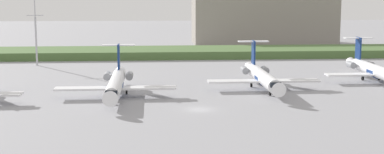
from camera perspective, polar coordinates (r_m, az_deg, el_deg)
ground_plane at (r=126.02m, az=-0.43°, el=-0.44°), size 500.00×500.00×0.00m
grass_berm at (r=173.56m, az=-1.45°, el=2.49°), size 320.00×20.00×2.35m
regional_jet_third at (r=109.07m, az=-7.66°, el=-0.61°), size 22.81×31.00×9.00m
regional_jet_fourth at (r=117.38m, az=7.08°, el=0.06°), size 22.81×31.00×9.00m
regional_jet_fifth at (r=131.90m, az=17.90°, el=0.66°), size 22.81×31.00×9.00m
antenna_mast at (r=157.44m, az=-15.46°, el=4.24°), size 4.40×0.50×20.56m
distant_hangar at (r=216.64m, az=7.19°, el=5.63°), size 53.00×20.43×17.02m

